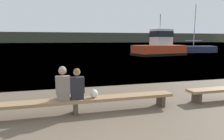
# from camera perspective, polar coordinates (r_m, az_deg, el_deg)

# --- Properties ---
(water_surface) EXTENTS (240.00, 240.00, 0.00)m
(water_surface) POSITION_cam_1_polar(r_m,az_deg,el_deg) (129.08, -14.64, 7.52)
(water_surface) COLOR #426B8E
(water_surface) RESTS_ON ground
(far_shoreline) EXTENTS (600.00, 12.00, 6.65)m
(far_shoreline) POSITION_cam_1_polar(r_m,az_deg,el_deg) (139.57, -14.72, 8.95)
(far_shoreline) COLOR #424738
(far_shoreline) RESTS_ON ground
(bench_main) EXTENTS (6.26, 0.48, 0.45)m
(bench_main) POSITION_cam_1_polar(r_m,az_deg,el_deg) (6.13, -10.44, -8.88)
(bench_main) COLOR #8E6B47
(bench_main) RESTS_ON ground
(person_left) EXTENTS (0.41, 0.42, 1.00)m
(person_left) POSITION_cam_1_polar(r_m,az_deg,el_deg) (5.98, -13.84, -4.16)
(person_left) COLOR #70665B
(person_left) RESTS_ON bench_main
(person_right) EXTENTS (0.41, 0.41, 0.93)m
(person_right) POSITION_cam_1_polar(r_m,az_deg,el_deg) (6.01, -9.95, -4.48)
(person_right) COLOR black
(person_right) RESTS_ON bench_main
(shopping_bag) EXTENTS (0.23, 0.23, 0.25)m
(shopping_bag) POSITION_cam_1_polar(r_m,az_deg,el_deg) (6.13, -5.16, -6.72)
(shopping_bag) COLOR beige
(shopping_bag) RESTS_ON bench_main
(tugboat_red) EXTENTS (7.62, 4.61, 5.61)m
(tugboat_red) POSITION_cam_1_polar(r_m,az_deg,el_deg) (28.64, 13.37, 6.37)
(tugboat_red) COLOR red
(tugboat_red) RESTS_ON water_surface
(moored_sailboat) EXTENTS (6.97, 2.61, 7.82)m
(moored_sailboat) POSITION_cam_1_polar(r_m,az_deg,el_deg) (36.30, 22.65, 5.51)
(moored_sailboat) COLOR #1E2847
(moored_sailboat) RESTS_ON water_surface
(bench_segment_right) EXTENTS (2.65, 0.48, 0.45)m
(bench_segment_right) POSITION_cam_1_polar(r_m,az_deg,el_deg) (8.34, 28.70, -5.20)
(bench_segment_right) COLOR #8E6B47
(bench_segment_right) RESTS_ON ground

